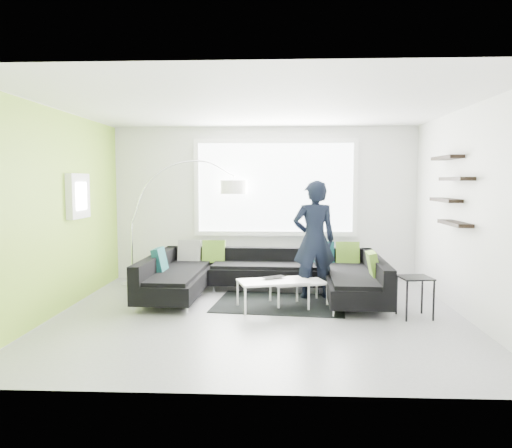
% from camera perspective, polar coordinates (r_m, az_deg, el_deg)
% --- Properties ---
extents(ground, '(5.50, 5.50, 0.00)m').
position_cam_1_polar(ground, '(6.87, 0.33, -10.43)').
color(ground, gray).
rests_on(ground, ground).
extents(room_shell, '(5.54, 5.04, 2.82)m').
position_cam_1_polar(room_shell, '(6.83, 0.72, 4.84)').
color(room_shell, silver).
rests_on(room_shell, ground).
extents(sectional_sofa, '(3.66, 2.34, 0.77)m').
position_cam_1_polar(sectional_sofa, '(7.76, 0.94, -6.05)').
color(sectional_sofa, black).
rests_on(sectional_sofa, ground).
extents(rug, '(2.03, 1.57, 0.01)m').
position_cam_1_polar(rug, '(7.53, 2.74, -9.03)').
color(rug, black).
rests_on(rug, ground).
extents(coffee_table, '(1.39, 1.04, 0.40)m').
position_cam_1_polar(coffee_table, '(7.34, 3.42, -7.81)').
color(coffee_table, white).
rests_on(coffee_table, ground).
extents(arc_lamp, '(2.14, 1.05, 2.19)m').
position_cam_1_polar(arc_lamp, '(8.86, -14.04, 0.09)').
color(arc_lamp, silver).
rests_on(arc_lamp, ground).
extents(side_table, '(0.45, 0.45, 0.55)m').
position_cam_1_polar(side_table, '(7.04, 17.68, -7.98)').
color(side_table, black).
rests_on(side_table, ground).
extents(person, '(0.79, 0.62, 1.83)m').
position_cam_1_polar(person, '(7.77, 6.66, -1.80)').
color(person, black).
rests_on(person, ground).
extents(laptop, '(0.55, 0.53, 0.03)m').
position_cam_1_polar(laptop, '(7.27, 2.24, -6.20)').
color(laptop, black).
rests_on(laptop, coffee_table).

